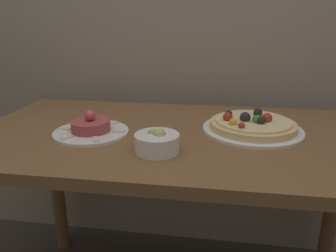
{
  "coord_description": "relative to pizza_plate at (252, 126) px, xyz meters",
  "views": [
    {
      "loc": [
        0.11,
        -0.65,
        1.12
      ],
      "look_at": [
        -0.03,
        0.3,
        0.8
      ],
      "focal_mm": 35.0,
      "sensor_mm": 36.0,
      "label": 1
    }
  ],
  "objects": [
    {
      "name": "dining_table",
      "position": [
        -0.24,
        -0.05,
        -0.13
      ],
      "size": [
        1.37,
        0.72,
        0.76
      ],
      "color": "brown",
      "rests_on": "ground_plane"
    },
    {
      "name": "pizza_plate",
      "position": [
        0.0,
        0.0,
        0.0
      ],
      "size": [
        0.33,
        0.33,
        0.07
      ],
      "color": "white",
      "rests_on": "dining_table"
    },
    {
      "name": "tartare_plate",
      "position": [
        -0.52,
        -0.1,
        -0.0
      ],
      "size": [
        0.24,
        0.24,
        0.08
      ],
      "color": "white",
      "rests_on": "dining_table"
    },
    {
      "name": "small_bowl",
      "position": [
        -0.28,
        -0.22,
        0.01
      ],
      "size": [
        0.13,
        0.13,
        0.07
      ],
      "color": "white",
      "rests_on": "dining_table"
    }
  ]
}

